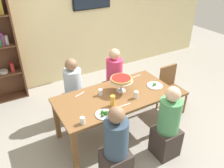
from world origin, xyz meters
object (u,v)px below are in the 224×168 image
at_px(cutlery_fork_near, 125,105).
at_px(cutlery_knife_near, 80,94).
at_px(diner_far_left, 74,94).
at_px(diner_near_left, 116,150).
at_px(water_glass_clear_near, 100,92).
at_px(salad_plate_near_diner, 155,85).
at_px(dining_table, 115,100).
at_px(cutlery_fork_far, 137,76).
at_px(salad_plate_far_diner, 104,114).
at_px(beer_glass_amber_tall, 113,101).
at_px(diner_near_right, 168,127).
at_px(diner_far_right, 114,82).
at_px(chair_head_east, 170,87).
at_px(water_glass_clear_far, 136,95).
at_px(water_glass_clear_spare, 82,121).
at_px(deep_dish_pizza_stand, 121,80).

height_order(cutlery_fork_near, cutlery_knife_near, same).
bearing_deg(diner_far_left, cutlery_fork_near, 20.89).
relative_size(diner_near_left, water_glass_clear_near, 11.49).
bearing_deg(salad_plate_near_diner, dining_table, 173.22).
relative_size(diner_near_left, cutlery_fork_far, 6.39).
xyz_separation_m(salad_plate_far_diner, water_glass_clear_near, (0.18, 0.45, 0.03)).
relative_size(salad_plate_far_diner, beer_glass_amber_tall, 1.42).
xyz_separation_m(diner_far_left, water_glass_clear_near, (0.21, -0.60, 0.30)).
bearing_deg(cutlery_fork_far, diner_near_right, 73.28).
xyz_separation_m(diner_near_left, diner_near_right, (0.84, -0.00, 0.00)).
bearing_deg(water_glass_clear_near, diner_far_left, 108.95).
bearing_deg(salad_plate_near_diner, diner_near_right, -113.09).
bearing_deg(dining_table, cutlery_fork_far, 27.77).
distance_m(diner_near_left, cutlery_fork_far, 1.53).
xyz_separation_m(diner_far_right, salad_plate_near_diner, (0.27, -0.82, 0.26)).
relative_size(chair_head_east, water_glass_clear_far, 7.73).
xyz_separation_m(cutlery_fork_near, cutlery_fork_far, (0.64, 0.61, 0.00)).
bearing_deg(water_glass_clear_spare, diner_near_left, -57.37).
distance_m(chair_head_east, cutlery_fork_near, 1.29).
height_order(diner_far_left, chair_head_east, diner_far_left).
relative_size(diner_far_left, beer_glass_amber_tall, 6.86).
relative_size(chair_head_east, cutlery_fork_near, 4.83).
height_order(water_glass_clear_near, cutlery_fork_far, water_glass_clear_near).
distance_m(diner_far_right, cutlery_fork_near, 1.13).
height_order(chair_head_east, salad_plate_near_diner, chair_head_east).
xyz_separation_m(diner_far_right, water_glass_clear_spare, (-1.10, -1.08, 0.30)).
bearing_deg(salad_plate_near_diner, water_glass_clear_far, -164.48).
distance_m(dining_table, water_glass_clear_far, 0.34).
height_order(deep_dish_pizza_stand, cutlery_fork_far, deep_dish_pizza_stand).
height_order(dining_table, salad_plate_near_diner, salad_plate_near_diner).
relative_size(water_glass_clear_far, water_glass_clear_spare, 1.17).
bearing_deg(diner_far_right, water_glass_clear_spare, -45.74).
bearing_deg(salad_plate_near_diner, water_glass_clear_spare, -169.33).
relative_size(diner_far_left, diner_near_right, 1.00).
relative_size(diner_far_left, chair_head_east, 1.32).
distance_m(water_glass_clear_near, water_glass_clear_far, 0.53).
height_order(beer_glass_amber_tall, water_glass_clear_far, beer_glass_amber_tall).
bearing_deg(salad_plate_near_diner, cutlery_fork_near, -164.28).
xyz_separation_m(dining_table, diner_near_left, (-0.43, -0.74, -0.16)).
distance_m(deep_dish_pizza_stand, salad_plate_far_diner, 0.67).
distance_m(diner_near_left, diner_near_right, 0.84).
bearing_deg(cutlery_fork_far, dining_table, 22.55).
distance_m(chair_head_east, water_glass_clear_spare, 1.96).
bearing_deg(dining_table, cutlery_fork_near, -92.39).
distance_m(dining_table, chair_head_east, 1.22).
bearing_deg(salad_plate_near_diner, deep_dish_pizza_stand, 164.93).
bearing_deg(cutlery_fork_far, chair_head_east, 149.88).
distance_m(water_glass_clear_far, water_glass_clear_spare, 0.92).
relative_size(diner_near_left, salad_plate_far_diner, 4.83).
relative_size(beer_glass_amber_tall, water_glass_clear_spare, 1.74).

